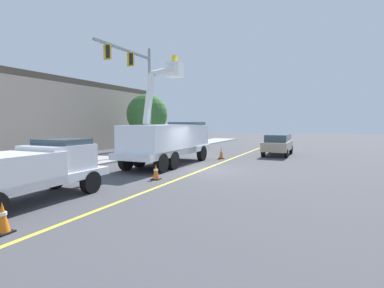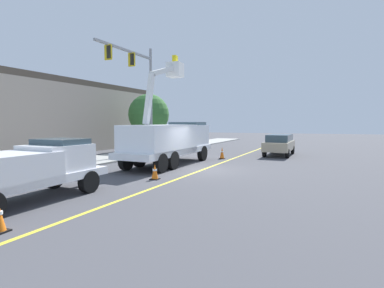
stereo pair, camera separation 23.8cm
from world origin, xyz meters
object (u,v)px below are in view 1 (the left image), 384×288
Objects in this scene: passing_minivan at (278,143)px; traffic_cone_mid_rear at (221,153)px; service_pickup_truck at (28,169)px; traffic_cone_leading at (3,218)px; traffic_cone_mid_front at (156,172)px; traffic_signal_mast at (137,80)px; utility_bucket_truck at (169,139)px.

traffic_cone_mid_rear is (-3.85, 3.77, -0.55)m from passing_minivan.
service_pickup_truck reaches higher than passing_minivan.
traffic_cone_leading is at bearing -142.78° from service_pickup_truck.
passing_minivan is at bearing -14.31° from traffic_cone_leading.
traffic_cone_mid_front is 11.47m from traffic_signal_mast.
passing_minivan reaches higher than traffic_cone_mid_front.
traffic_cone_leading is 0.91× the size of traffic_cone_mid_rear.
traffic_cone_leading is at bearing 176.71° from traffic_cone_mid_front.
utility_bucket_truck is at bearing 150.18° from traffic_cone_mid_rear.
service_pickup_truck is at bearing 158.73° from passing_minivan.
traffic_cone_mid_front is 8.92m from traffic_cone_mid_rear.
traffic_cone_leading is at bearing -175.36° from utility_bucket_truck.
traffic_cone_leading is (-20.13, 5.13, -0.59)m from passing_minivan.
service_pickup_truck is 19.08m from passing_minivan.
traffic_cone_leading is 17.44m from traffic_signal_mast.
traffic_cone_leading reaches higher than traffic_cone_mid_front.
utility_bucket_truck is 1.70× the size of passing_minivan.
utility_bucket_truck is 10.06m from passing_minivan.
traffic_signal_mast is (13.33, 3.43, 4.83)m from service_pickup_truck.
traffic_cone_mid_rear is (16.28, -1.36, 0.04)m from traffic_cone_leading.
traffic_signal_mast reaches higher than traffic_cone_mid_front.
service_pickup_truck is at bearing 167.26° from traffic_cone_mid_rear.
traffic_signal_mast reaches higher than traffic_cone_mid_rear.
traffic_cone_mid_rear is at bearing -29.82° from utility_bucket_truck.
utility_bucket_truck is 1.46× the size of service_pickup_truck.
traffic_cone_mid_rear is 0.10× the size of traffic_signal_mast.
traffic_signal_mast is at bearing 113.25° from passing_minivan.
passing_minivan is 13.58m from traffic_cone_mid_front.
passing_minivan is 0.57× the size of traffic_signal_mast.
traffic_signal_mast is (15.69, 5.22, 5.57)m from traffic_cone_leading.
traffic_signal_mast reaches higher than utility_bucket_truck.
utility_bucket_truck is at bearing -129.66° from traffic_signal_mast.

